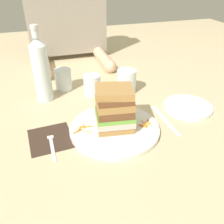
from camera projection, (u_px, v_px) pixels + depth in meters
ground_plane at (113, 127)px, 0.81m from camera, size 3.00×3.00×0.00m
main_plate at (115, 129)px, 0.79m from camera, size 0.30×0.30×0.02m
sandwich at (115, 109)px, 0.75m from camera, size 0.13×0.13×0.14m
carrot_shred_0 at (84, 126)px, 0.79m from camera, size 0.00×0.02×0.00m
carrot_shred_1 at (79, 130)px, 0.77m from camera, size 0.02×0.01×0.00m
carrot_shred_2 at (83, 126)px, 0.79m from camera, size 0.02×0.01×0.00m
carrot_shred_3 at (88, 132)px, 0.76m from camera, size 0.02×0.02×0.00m
carrot_shred_4 at (80, 128)px, 0.78m from camera, size 0.02×0.03×0.00m
carrot_shred_5 at (83, 127)px, 0.78m from camera, size 0.03×0.00×0.00m
carrot_shred_6 at (88, 126)px, 0.79m from camera, size 0.03×0.01×0.00m
carrot_shred_7 at (78, 131)px, 0.77m from camera, size 0.03×0.02×0.00m
carrot_shred_8 at (148, 121)px, 0.82m from camera, size 0.01×0.03×0.00m
carrot_shred_9 at (146, 123)px, 0.81m from camera, size 0.02×0.02×0.00m
carrot_shred_10 at (149, 125)px, 0.80m from camera, size 0.02×0.02×0.00m
carrot_shred_11 at (143, 126)px, 0.79m from camera, size 0.03×0.02×0.00m
carrot_shred_12 at (146, 125)px, 0.80m from camera, size 0.01×0.03×0.00m
carrot_shred_13 at (144, 125)px, 0.79m from camera, size 0.02×0.02×0.00m
carrot_shred_14 at (144, 123)px, 0.81m from camera, size 0.01×0.03×0.00m
carrot_shred_15 at (148, 123)px, 0.80m from camera, size 0.02×0.00×0.00m
napkin_dark at (51, 139)px, 0.76m from camera, size 0.14×0.15×0.00m
fork at (51, 142)px, 0.74m from camera, size 0.02×0.17×0.00m
knife at (166, 121)px, 0.85m from camera, size 0.02×0.20×0.00m
juice_glass at (126, 82)px, 1.02m from camera, size 0.08×0.08×0.10m
water_bottle at (41, 70)px, 0.91m from camera, size 0.07×0.07×0.29m
empty_tumbler_0 at (63, 80)px, 1.04m from camera, size 0.07×0.07×0.09m
empty_tumbler_1 at (92, 84)px, 1.01m from camera, size 0.07×0.07×0.08m
side_plate at (188, 107)px, 0.92m from camera, size 0.18×0.18×0.01m
diner_across at (66, 9)px, 1.27m from camera, size 0.43×0.42×0.59m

